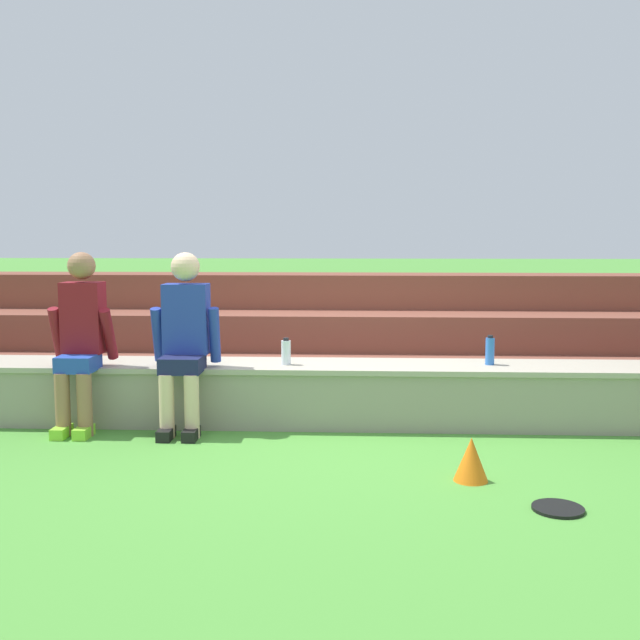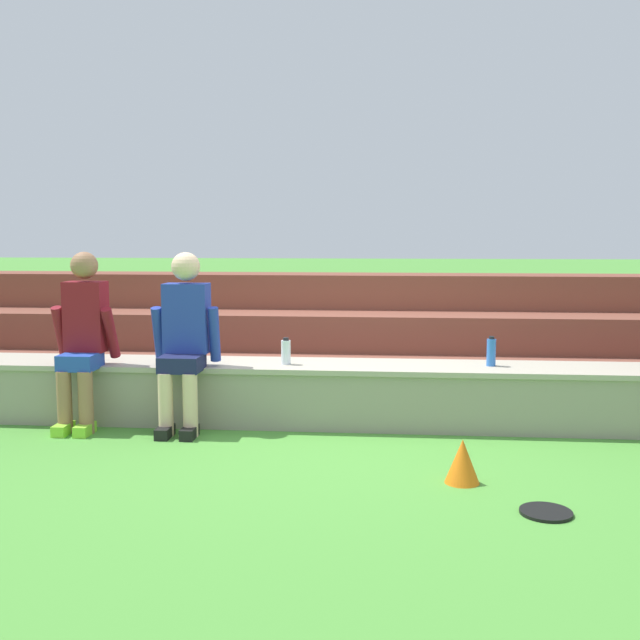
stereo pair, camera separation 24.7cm
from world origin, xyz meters
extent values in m
plane|color=#4C9338|center=(0.00, 0.00, 0.00)|extent=(80.00, 80.00, 0.00)
cube|color=gray|center=(0.00, 0.28, 0.24)|extent=(9.52, 0.56, 0.47)
cube|color=#ABA28E|center=(0.00, 0.28, 0.46)|extent=(9.56, 0.60, 0.04)
cube|color=brown|center=(0.00, 1.19, 0.18)|extent=(13.45, 0.63, 0.36)
cube|color=brown|center=(0.00, 1.82, 0.36)|extent=(13.45, 0.63, 0.71)
cube|color=brown|center=(0.00, 2.45, 0.53)|extent=(13.45, 0.63, 1.07)
cylinder|color=#996B4C|center=(-1.93, -0.18, 0.24)|extent=(0.11, 0.11, 0.47)
cylinder|color=#996B4C|center=(-1.76, -0.18, 0.24)|extent=(0.11, 0.11, 0.47)
cube|color=#8CD833|center=(-1.93, -0.22, 0.04)|extent=(0.10, 0.22, 0.08)
cube|color=#8CD833|center=(-1.76, -0.22, 0.04)|extent=(0.10, 0.22, 0.08)
cube|color=#2347B2|center=(-1.85, -0.07, 0.53)|extent=(0.27, 0.29, 0.12)
cube|color=maroon|center=(-1.85, 0.08, 0.85)|extent=(0.30, 0.20, 0.54)
sphere|color=#996B4C|center=(-1.85, 0.08, 1.25)|extent=(0.21, 0.21, 0.21)
cylinder|color=maroon|center=(-2.05, 0.06, 0.73)|extent=(0.08, 0.21, 0.42)
cylinder|color=maroon|center=(-1.65, 0.06, 0.73)|extent=(0.08, 0.24, 0.42)
cylinder|color=beige|center=(-1.15, -0.20, 0.24)|extent=(0.11, 0.11, 0.47)
cylinder|color=beige|center=(-0.96, -0.20, 0.24)|extent=(0.11, 0.11, 0.47)
cube|color=black|center=(-1.15, -0.24, 0.04)|extent=(0.10, 0.22, 0.08)
cube|color=black|center=(-0.96, -0.24, 0.04)|extent=(0.10, 0.22, 0.08)
cube|color=#191E47|center=(-1.05, -0.08, 0.53)|extent=(0.30, 0.31, 0.12)
cube|color=#23389E|center=(-1.05, 0.09, 0.85)|extent=(0.34, 0.20, 0.53)
sphere|color=beige|center=(-1.05, 0.09, 1.24)|extent=(0.22, 0.22, 0.22)
cylinder|color=#23389E|center=(-1.27, 0.07, 0.73)|extent=(0.08, 0.18, 0.43)
cylinder|color=#23389E|center=(-0.84, 0.07, 0.73)|extent=(0.08, 0.15, 0.43)
cylinder|color=blue|center=(1.28, 0.30, 0.58)|extent=(0.07, 0.07, 0.21)
cylinder|color=black|center=(1.28, 0.30, 0.70)|extent=(0.04, 0.04, 0.02)
cylinder|color=silver|center=(-0.31, 0.23, 0.57)|extent=(0.07, 0.07, 0.19)
cylinder|color=black|center=(-0.31, 0.23, 0.68)|extent=(0.04, 0.04, 0.02)
cylinder|color=black|center=(1.33, -1.53, 0.01)|extent=(0.28, 0.28, 0.02)
cone|color=orange|center=(0.93, -1.06, 0.13)|extent=(0.21, 0.21, 0.27)
camera|label=1|loc=(0.22, -5.47, 1.49)|focal=41.72mm
camera|label=2|loc=(0.47, -5.45, 1.49)|focal=41.72mm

